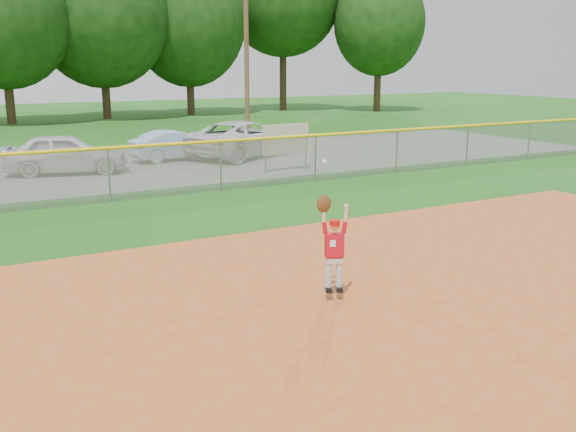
% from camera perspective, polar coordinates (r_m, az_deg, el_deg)
% --- Properties ---
extents(ground, '(120.00, 120.00, 0.00)m').
position_cam_1_polar(ground, '(9.44, -0.27, -9.86)').
color(ground, '#1A5012').
rests_on(ground, ground).
extents(clay_infield, '(24.00, 16.00, 0.04)m').
position_cam_1_polar(clay_infield, '(7.24, 11.89, -17.69)').
color(clay_infield, '#A94E1E').
rests_on(clay_infield, ground).
extents(parking_strip, '(44.00, 10.00, 0.03)m').
position_cam_1_polar(parking_strip, '(24.25, -18.94, 3.81)').
color(parking_strip, slate).
rests_on(parking_strip, ground).
extents(car_white_a, '(4.39, 2.68, 1.40)m').
position_cam_1_polar(car_white_a, '(23.49, -19.16, 5.27)').
color(car_white_a, silver).
rests_on(car_white_a, parking_strip).
extents(car_blue, '(3.68, 1.61, 1.18)m').
position_cam_1_polar(car_blue, '(25.84, -9.94, 6.23)').
color(car_blue, '#82A2C2').
rests_on(car_blue, parking_strip).
extents(car_white_b, '(5.82, 4.67, 1.47)m').
position_cam_1_polar(car_white_b, '(26.48, -3.99, 6.88)').
color(car_white_b, silver).
rests_on(car_white_b, parking_strip).
extents(sponsor_sign, '(1.91, 0.19, 1.69)m').
position_cam_1_polar(sponsor_sign, '(22.70, -0.18, 6.74)').
color(sponsor_sign, gray).
rests_on(sponsor_sign, ground).
extents(outfield_fence, '(40.06, 0.10, 1.55)m').
position_cam_1_polar(outfield_fence, '(18.31, -15.64, 3.92)').
color(outfield_fence, gray).
rests_on(outfield_fence, ground).
extents(power_lines, '(19.40, 0.24, 9.00)m').
position_cam_1_polar(power_lines, '(30.07, -19.90, 14.38)').
color(power_lines, '#4C3823').
rests_on(power_lines, ground).
extents(tree_line, '(62.37, 13.00, 14.43)m').
position_cam_1_polar(tree_line, '(45.95, -23.77, 17.00)').
color(tree_line, '#422D1C').
rests_on(tree_line, ground).
extents(ballplayer, '(0.51, 0.35, 2.12)m').
position_cam_1_polar(ballplayer, '(10.15, 3.99, -2.47)').
color(ballplayer, silver).
rests_on(ballplayer, ground).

